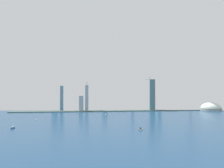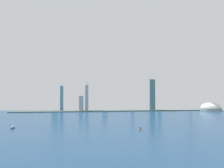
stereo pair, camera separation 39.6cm
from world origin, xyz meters
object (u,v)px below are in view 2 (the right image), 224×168
(airplane, at_px, (148,79))
(boat_3, at_px, (36,119))
(skyscraper_2, at_px, (159,94))
(boat_1, at_px, (13,128))
(boat_2, at_px, (140,129))
(stadium_dome, at_px, (210,108))
(channel_buoy_0, at_px, (125,122))
(channel_buoy_1, at_px, (214,120))
(skyscraper_8, at_px, (87,98))
(skyscraper_7, at_px, (152,95))
(observation_tower, at_px, (190,80))
(skyscraper_0, at_px, (56,98))
(boat_0, at_px, (107,114))
(skyscraper_3, at_px, (62,98))
(skyscraper_1, at_px, (105,101))
(skyscraper_6, at_px, (55,96))
(skyscraper_5, at_px, (81,104))
(skyscraper_4, at_px, (132,96))

(airplane, bearing_deg, boat_3, 87.23)
(skyscraper_2, xyz_separation_m, boat_1, (-546.73, -521.57, -73.65))
(skyscraper_2, bearing_deg, boat_2, -113.10)
(boat_1, bearing_deg, stadium_dome, 114.80)
(channel_buoy_0, height_order, channel_buoy_1, channel_buoy_0)
(skyscraper_8, height_order, channel_buoy_0, skyscraper_8)
(skyscraper_8, bearing_deg, skyscraper_7, -6.28)
(observation_tower, bearing_deg, channel_buoy_0, -136.65)
(boat_1, bearing_deg, observation_tower, 119.50)
(skyscraper_0, bearing_deg, channel_buoy_1, -38.52)
(boat_0, bearing_deg, observation_tower, 173.12)
(skyscraper_3, height_order, channel_buoy_0, skyscraper_3)
(observation_tower, xyz_separation_m, skyscraper_8, (-489.74, 20.92, -84.74))
(skyscraper_1, distance_m, boat_3, 441.04)
(skyscraper_6, xyz_separation_m, channel_buoy_1, (536.94, -453.32, -63.55))
(boat_1, bearing_deg, skyscraper_5, 156.22)
(boat_2, bearing_deg, stadium_dome, -117.39)
(boat_0, bearing_deg, skyscraper_8, -94.54)
(observation_tower, xyz_separation_m, boat_3, (-648.71, -278.63, -141.45))
(skyscraper_1, distance_m, airplane, 243.16)
(skyscraper_3, xyz_separation_m, channel_buoy_1, (499.30, -399.21, -55.92))
(skyscraper_6, height_order, boat_2, skyscraper_6)
(channel_buoy_0, bearing_deg, boat_1, -165.89)
(skyscraper_6, height_order, skyscraper_8, skyscraper_8)
(skyscraper_8, bearing_deg, skyscraper_3, 170.84)
(skyscraper_5, bearing_deg, skyscraper_6, 139.75)
(channel_buoy_1, bearing_deg, skyscraper_4, 110.44)
(skyscraper_2, relative_size, boat_1, 9.36)
(boat_0, bearing_deg, boat_1, 20.00)
(skyscraper_8, distance_m, boat_2, 526.36)
(skyscraper_6, relative_size, airplane, 5.69)
(observation_tower, distance_m, channel_buoy_0, 544.52)
(channel_buoy_0, relative_size, channel_buoy_1, 1.40)
(skyscraper_1, bearing_deg, airplane, -33.65)
(skyscraper_6, bearing_deg, boat_2, -64.90)
(skyscraper_0, height_order, boat_1, skyscraper_0)
(skyscraper_4, height_order, skyscraper_5, skyscraper_4)
(skyscraper_6, height_order, channel_buoy_1, skyscraper_6)
(observation_tower, bearing_deg, boat_0, -159.44)
(stadium_dome, height_order, skyscraper_5, skyscraper_5)
(skyscraper_1, relative_size, channel_buoy_0, 29.36)
(skyscraper_5, relative_size, channel_buoy_1, 35.10)
(skyscraper_6, xyz_separation_m, skyscraper_7, (450.81, -105.42, 7.45))
(boat_3, bearing_deg, skyscraper_0, 156.63)
(skyscraper_3, distance_m, skyscraper_7, 416.62)
(skyscraper_3, height_order, skyscraper_5, skyscraper_3)
(skyscraper_3, distance_m, boat_2, 580.17)
(skyscraper_0, height_order, skyscraper_5, skyscraper_0)
(skyscraper_0, bearing_deg, skyscraper_5, -32.39)
(skyscraper_5, bearing_deg, boat_2, -72.98)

